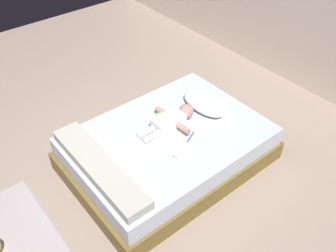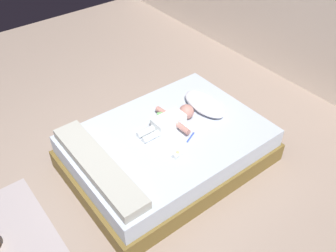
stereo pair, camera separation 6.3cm
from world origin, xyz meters
The scene contains 8 objects.
ground_plane centered at (0.00, 0.00, 0.00)m, with size 8.00×8.00×0.00m, color gray.
bed centered at (0.12, 0.66, 0.20)m, with size 1.41×1.97×0.41m.
pillow centered at (0.04, 1.22, 0.46)m, with size 0.55×0.27×0.12m.
baby centered at (0.04, 0.78, 0.47)m, with size 0.50×0.65×0.16m.
toothbrush centered at (0.30, 0.81, 0.41)m, with size 0.08×0.16×0.02m.
blanket centered at (0.12, -0.12, 0.45)m, with size 1.27×0.26×0.09m.
toy_block centered at (-0.09, 0.73, 0.45)m, with size 0.11×0.11×0.08m.
baby_bottle centered at (0.42, 0.54, 0.43)m, with size 0.06×0.10×0.07m.
Camera 2 is at (2.25, -0.99, 2.82)m, focal length 39.29 mm.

